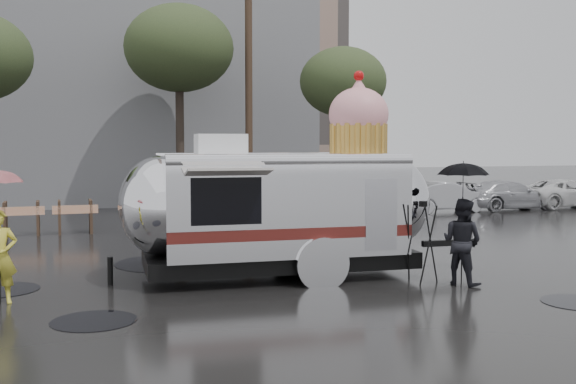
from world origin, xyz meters
name	(u,v)px	position (x,y,z in m)	size (l,w,h in m)	color
ground	(324,292)	(0.00, 0.00, 0.00)	(120.00, 120.00, 0.00)	black
puddles	(182,279)	(-2.22, 2.01, 0.01)	(10.70, 7.90, 0.01)	black
grey_building	(67,67)	(-4.00, 24.00, 6.50)	(22.00, 12.00, 13.00)	slate
utility_pole	(249,94)	(2.50, 14.00, 4.62)	(1.60, 0.28, 9.00)	#473323
tree_mid	(179,49)	(0.00, 15.00, 6.34)	(4.20, 4.20, 8.03)	#382D26
tree_right	(343,83)	(6.00, 13.00, 5.06)	(3.36, 3.36, 6.42)	#382D26
barricade_row	(22,218)	(-5.55, 9.96, 0.52)	(4.30, 0.80, 1.00)	#473323
parked_cars	(484,193)	(11.78, 12.00, 0.72)	(13.20, 1.90, 1.50)	silver
airstream_trailer	(283,203)	(-0.21, 1.67, 1.50)	(7.91, 3.14, 4.26)	silver
person_right	(462,242)	(2.73, -0.24, 0.82)	(0.79, 0.44, 1.64)	black
umbrella_black	(463,182)	(2.73, -0.24, 1.95)	(1.18, 1.18, 2.36)	black
tripod	(423,233)	(2.13, 0.19, 0.96)	(0.65, 0.60, 1.59)	black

